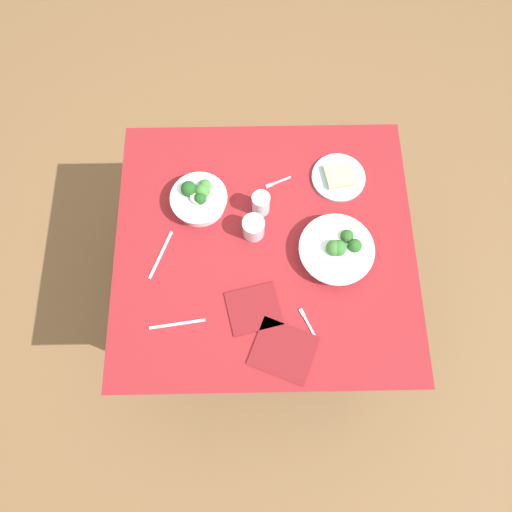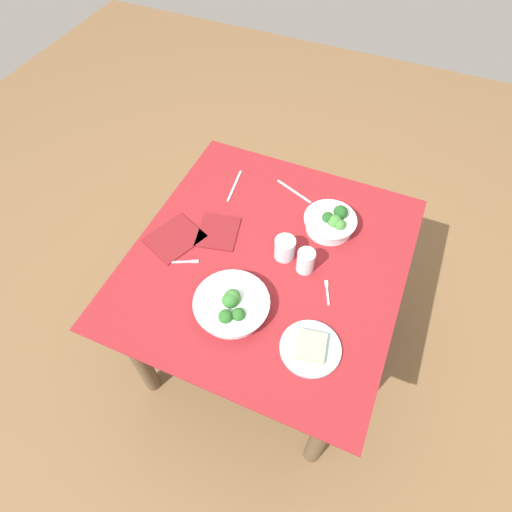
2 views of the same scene
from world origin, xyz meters
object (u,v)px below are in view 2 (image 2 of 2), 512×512
object	(u,v)px
broccoli_bowl_near	(232,305)
water_glass_side	(306,261)
fork_by_far_bowl	(186,262)
napkin_folded_upper	(175,238)
water_glass_center	(285,248)
table_knife_left	(234,186)
bread_side_plate	(311,348)
table_knife_right	(294,191)
broccoli_bowl_far	(331,222)
fork_by_near_bowl	(327,291)
napkin_folded_lower	(218,232)

from	to	relation	value
broccoli_bowl_near	water_glass_side	size ratio (longest dim) A/B	2.76
fork_by_far_bowl	napkin_folded_upper	world-z (taller)	napkin_folded_upper
water_glass_center	napkin_folded_upper	xyz separation A→B (m)	(0.10, -0.44, -0.04)
water_glass_side	napkin_folded_upper	distance (m)	0.54
fork_by_far_bowl	table_knife_left	xyz separation A→B (m)	(-0.45, -0.00, -0.00)
fork_by_far_bowl	bread_side_plate	bearing A→B (deg)	-40.75
broccoli_bowl_near	napkin_folded_upper	size ratio (longest dim) A/B	1.32
fork_by_far_bowl	table_knife_right	distance (m)	0.58
broccoli_bowl_far	fork_by_far_bowl	xyz separation A→B (m)	(0.38, -0.46, -0.04)
bread_side_plate	fork_by_far_bowl	xyz separation A→B (m)	(-0.15, -0.56, -0.01)
water_glass_side	table_knife_left	bearing A→B (deg)	-124.59
fork_by_far_bowl	table_knife_left	world-z (taller)	same
bread_side_plate	table_knife_right	bearing A→B (deg)	-155.65
water_glass_side	fork_by_far_bowl	bearing A→B (deg)	-70.55
fork_by_far_bowl	fork_by_near_bowl	world-z (taller)	same
broccoli_bowl_far	broccoli_bowl_near	bearing A→B (deg)	-22.67
water_glass_center	fork_by_near_bowl	size ratio (longest dim) A/B	0.89
water_glass_center	napkin_folded_upper	world-z (taller)	water_glass_center
fork_by_near_bowl	bread_side_plate	bearing A→B (deg)	161.06
broccoli_bowl_near	broccoli_bowl_far	bearing A→B (deg)	157.33
table_knife_left	napkin_folded_lower	bearing A→B (deg)	3.07
water_glass_side	napkin_folded_lower	world-z (taller)	water_glass_side
fork_by_far_bowl	napkin_folded_lower	world-z (taller)	napkin_folded_lower
napkin_folded_lower	fork_by_far_bowl	bearing A→B (deg)	-14.80
fork_by_far_bowl	broccoli_bowl_near	bearing A→B (deg)	-50.48
napkin_folded_lower	napkin_folded_upper	bearing A→B (deg)	-55.76
water_glass_side	water_glass_center	bearing A→B (deg)	-106.85
water_glass_center	fork_by_far_bowl	distance (m)	0.39
broccoli_bowl_far	table_knife_right	xyz separation A→B (m)	(-0.14, -0.21, -0.04)
napkin_folded_upper	table_knife_right	bearing A→B (deg)	141.16
water_glass_side	fork_by_near_bowl	size ratio (longest dim) A/B	0.97
bread_side_plate	table_knife_left	distance (m)	0.83
broccoli_bowl_far	water_glass_center	world-z (taller)	broccoli_bowl_far
bread_side_plate	water_glass_side	bearing A→B (deg)	-157.34
broccoli_bowl_far	table_knife_left	distance (m)	0.47
broccoli_bowl_near	fork_by_far_bowl	size ratio (longest dim) A/B	2.57
napkin_folded_upper	broccoli_bowl_far	bearing A→B (deg)	117.99
broccoli_bowl_near	fork_by_near_bowl	size ratio (longest dim) A/B	2.67
fork_by_far_bowl	napkin_folded_lower	bearing A→B (deg)	49.63
table_knife_right	fork_by_far_bowl	bearing A→B (deg)	85.70
broccoli_bowl_near	table_knife_left	distance (m)	0.63
broccoli_bowl_near	napkin_folded_upper	distance (m)	0.41
bread_side_plate	broccoli_bowl_far	bearing A→B (deg)	-169.62
fork_by_far_bowl	napkin_folded_upper	xyz separation A→B (m)	(-0.09, -0.10, 0.00)
water_glass_side	fork_by_near_bowl	distance (m)	0.14
bread_side_plate	fork_by_near_bowl	size ratio (longest dim) A/B	2.05
fork_by_near_bowl	broccoli_bowl_far	bearing A→B (deg)	-7.19
fork_by_near_bowl	napkin_folded_upper	distance (m)	0.64
water_glass_center	fork_by_far_bowl	xyz separation A→B (m)	(0.18, -0.34, -0.04)
napkin_folded_upper	broccoli_bowl_near	bearing A→B (deg)	59.87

